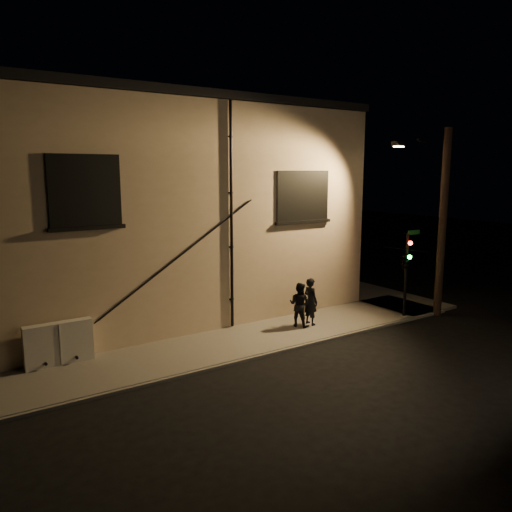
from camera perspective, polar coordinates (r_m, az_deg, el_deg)
ground at (r=18.02m, az=7.18°, el=-9.79°), size 90.00×90.00×0.00m
sidewalk at (r=22.00m, az=2.08°, el=-5.93°), size 21.00×16.00×0.12m
building at (r=23.31m, az=-13.14°, el=5.57°), size 16.20×12.23×8.80m
utility_cabinet at (r=16.61m, az=-21.61°, el=-9.28°), size 2.01×0.34×1.33m
pedestrian_a at (r=19.37m, az=6.26°, el=-5.17°), size 0.48×0.69×1.83m
pedestrian_b at (r=19.13m, az=4.98°, el=-5.54°), size 0.95×1.03×1.70m
traffic_signal at (r=20.78m, az=16.73°, el=-0.42°), size 1.33×2.07×3.51m
streetlamp_pole at (r=21.71m, az=20.34°, el=3.97°), size 2.05×1.40×7.69m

